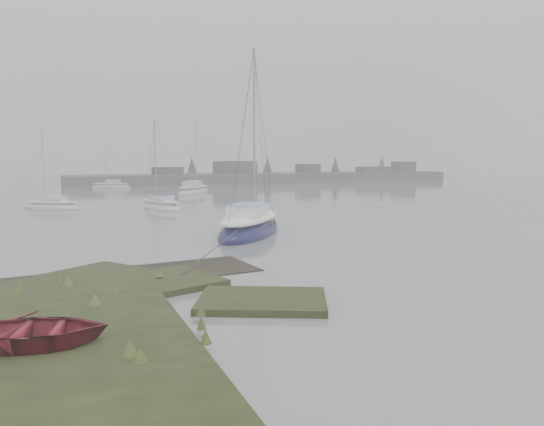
% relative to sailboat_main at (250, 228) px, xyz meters
% --- Properties ---
extents(ground, '(160.00, 160.00, 0.00)m').
position_rel_sailboat_main_xyz_m(ground, '(-4.62, 18.04, -0.33)').
color(ground, slate).
rests_on(ground, ground).
extents(far_shoreline, '(60.00, 8.00, 4.15)m').
position_rel_sailboat_main_xyz_m(far_shoreline, '(22.22, 49.94, 0.52)').
color(far_shoreline, '#4C4F51').
rests_on(far_shoreline, ground).
extents(sailboat_main, '(6.33, 7.47, 10.51)m').
position_rel_sailboat_main_xyz_m(sailboat_main, '(0.00, 0.00, 0.00)').
color(sailboat_main, '#0F0E3E').
rests_on(sailboat_main, ground).
extents(sailboat_white, '(3.28, 5.57, 7.47)m').
position_rel_sailboat_main_xyz_m(sailboat_white, '(-1.88, 15.00, -0.09)').
color(sailboat_white, silver).
rests_on(sailboat_white, ground).
extents(sailboat_far_a, '(4.71, 4.00, 6.63)m').
position_rel_sailboat_main_xyz_m(sailboat_far_a, '(-9.63, 18.15, -0.12)').
color(sailboat_far_a, silver).
rests_on(sailboat_far_a, ground).
extents(sailboat_far_b, '(5.58, 6.32, 9.00)m').
position_rel_sailboat_main_xyz_m(sailboat_far_b, '(4.47, 30.27, -0.05)').
color(sailboat_far_b, silver).
rests_on(sailboat_far_b, ground).
extents(sailboat_far_c, '(5.20, 3.34, 6.98)m').
position_rel_sailboat_main_xyz_m(sailboat_far_c, '(-2.83, 43.82, -0.11)').
color(sailboat_far_c, '#9EA3A8').
rests_on(sailboat_far_c, ground).
extents(dinghy, '(3.54, 2.89, 0.64)m').
position_rel_sailboat_main_xyz_m(dinghy, '(-9.89, -14.26, 0.22)').
color(dinghy, maroon).
rests_on(dinghy, marsh_bank).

